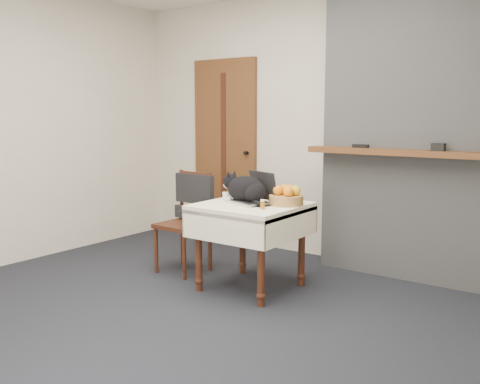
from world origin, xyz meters
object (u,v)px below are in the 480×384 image
Objects in this scene: fruit_basket at (286,197)px; chair at (190,207)px; cat at (247,190)px; side_table at (251,218)px; laptop at (255,195)px; cream_jar at (226,197)px; pill_bottle at (263,204)px; door at (225,151)px.

chair is (-1.01, -0.02, -0.19)m from fruit_basket.
cat is 0.75m from chair.
cat reaches higher than fruit_basket.
side_table is 1.85× the size of laptop.
cream_jar is (-0.25, -0.00, 0.15)m from side_table.
cream_jar is 0.48m from pill_bottle.
door is 1.69m from laptop.
chair is (-0.97, 0.26, -0.16)m from pill_bottle.
door is 1.98m from pill_bottle.
fruit_basket is 0.30× the size of chair.
door is 1.57m from cream_jar.
cat is 1.85× the size of fruit_basket.
side_table is at bearing -12.85° from cat.
side_table is 10.49× the size of pill_bottle.
chair is (-0.76, 0.11, -0.01)m from side_table.
cat is 0.32m from pill_bottle.
fruit_basket is at bearing 15.12° from cream_jar.
fruit_basket is at bearing 37.47° from laptop.
cat is at bearing -46.28° from door.
cat is at bearing -159.88° from fruit_basket.
laptop is 0.78m from chair.
door reaches higher than fruit_basket.
laptop is 0.25m from cream_jar.
door is 27.13× the size of cream_jar.
cream_jar is 0.27× the size of fruit_basket.
fruit_basket is at bearing 27.50° from side_table.
door is at bearing 134.63° from side_table.
chair reaches higher than pill_bottle.
chair is at bearing -163.59° from laptop.
fruit_basket is at bearing -36.81° from door.
fruit_basket reaches higher than cream_jar.
door is at bearing 156.76° from laptop.
door is at bearing 139.41° from cat.
side_table is 0.29m from cream_jar.
chair is (-0.76, 0.06, -0.19)m from laptop.
chair is (-0.51, 0.12, -0.16)m from cream_jar.
laptop is (1.20, -1.16, -0.24)m from door.
side_table is (1.20, -1.22, -0.41)m from door.
cat is at bearing 147.85° from pill_bottle.
cream_jar is 0.55m from chair.
pill_bottle is 0.08× the size of chair.
pill_bottle is (0.46, -0.14, 0.00)m from cream_jar.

